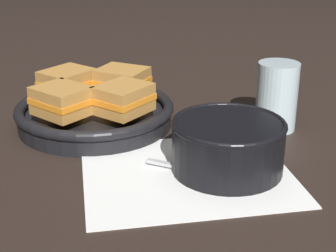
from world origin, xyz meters
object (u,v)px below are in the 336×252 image
object	(u,v)px
sandwich_near_left	(122,81)
spoon	(224,176)
drinking_glass	(277,96)
sandwich_far_right	(123,99)
skillet	(95,114)
sandwich_near_right	(67,83)
sandwich_far_left	(62,101)
soup_bowl	(228,143)

from	to	relation	value
sandwich_near_left	spoon	bearing A→B (deg)	-65.29
drinking_glass	sandwich_far_right	bearing A→B (deg)	180.00
sandwich_near_left	sandwich_far_right	size ratio (longest dim) A/B	0.99
sandwich_near_left	sandwich_far_right	xyz separation A→B (m)	(-0.00, -0.10, 0.00)
skillet	sandwich_near_right	bearing A→B (deg)	134.34
sandwich_far_right	skillet	bearing A→B (deg)	132.99
spoon	sandwich_near_right	bearing A→B (deg)	160.07
sandwich_near_left	drinking_glass	world-z (taller)	drinking_glass
sandwich_near_left	sandwich_far_left	world-z (taller)	same
spoon	sandwich_far_right	bearing A→B (deg)	157.12
sandwich_near_right	drinking_glass	world-z (taller)	drinking_glass
spoon	sandwich_far_left	world-z (taller)	sandwich_far_left
soup_bowl	sandwich_far_left	bearing A→B (deg)	147.76
soup_bowl	sandwich_far_right	distance (m)	0.21
sandwich_near_left	skillet	bearing A→B (deg)	-138.00
sandwich_near_left	sandwich_near_right	xyz separation A→B (m)	(-0.10, 0.00, 0.00)
sandwich_near_left	sandwich_near_right	world-z (taller)	same
sandwich_near_left	drinking_glass	bearing A→B (deg)	-20.93
sandwich_far_left	sandwich_far_right	size ratio (longest dim) A/B	1.00
spoon	sandwich_near_left	xyz separation A→B (m)	(-0.13, 0.28, 0.06)
sandwich_far_right	sandwich_far_left	bearing A→B (deg)	178.65
soup_bowl	drinking_glass	xyz separation A→B (m)	(0.12, 0.15, 0.01)
soup_bowl	sandwich_near_right	bearing A→B (deg)	133.55
spoon	skillet	world-z (taller)	skillet
soup_bowl	spoon	bearing A→B (deg)	-110.49
soup_bowl	drinking_glass	distance (m)	0.19
drinking_glass	spoon	bearing A→B (deg)	-125.98
sandwich_near_right	sandwich_far_left	bearing A→B (deg)	-91.35
sandwich_near_left	sandwich_near_right	bearing A→B (deg)	178.65
sandwich_far_right	drinking_glass	distance (m)	0.26
sandwich_far_left	sandwich_far_right	distance (m)	0.10
soup_bowl	sandwich_far_right	size ratio (longest dim) A/B	1.44
sandwich_near_right	sandwich_far_left	xyz separation A→B (m)	(-0.00, -0.10, 0.00)
skillet	sandwich_far_right	xyz separation A→B (m)	(0.05, -0.05, 0.04)
sandwich_near_right	sandwich_near_left	bearing A→B (deg)	-1.35
spoon	skillet	size ratio (longest dim) A/B	0.41
sandwich_near_left	drinking_glass	distance (m)	0.28
spoon	sandwich_near_right	distance (m)	0.36
spoon	sandwich_near_right	size ratio (longest dim) A/B	1.35
soup_bowl	sandwich_far_left	distance (m)	0.28
skillet	spoon	bearing A→B (deg)	-52.29
sandwich_near_left	sandwich_far_right	bearing A→B (deg)	-91.35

